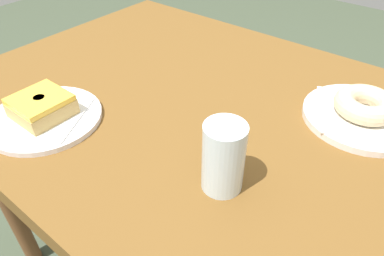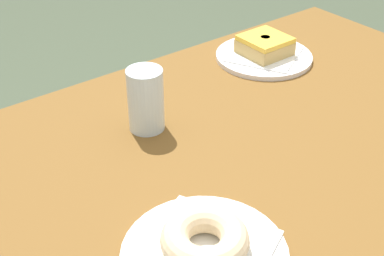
% 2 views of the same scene
% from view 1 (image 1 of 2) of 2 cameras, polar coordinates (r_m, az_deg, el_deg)
% --- Properties ---
extents(table, '(1.06, 0.79, 0.70)m').
position_cam_1_polar(table, '(0.80, 0.76, 0.28)').
color(table, brown).
rests_on(table, ground_plane).
extents(plate_glazed_square, '(0.22, 0.22, 0.01)m').
position_cam_1_polar(plate_glazed_square, '(0.75, -22.66, 1.52)').
color(plate_glazed_square, white).
rests_on(plate_glazed_square, table).
extents(napkin_glazed_square, '(0.20, 0.20, 0.00)m').
position_cam_1_polar(napkin_glazed_square, '(0.75, -22.78, 1.94)').
color(napkin_glazed_square, white).
rests_on(napkin_glazed_square, plate_glazed_square).
extents(donut_glazed_square, '(0.10, 0.10, 0.04)m').
position_cam_1_polar(donut_glazed_square, '(0.73, -23.19, 3.30)').
color(donut_glazed_square, tan).
rests_on(donut_glazed_square, napkin_glazed_square).
extents(plate_sugar_ring, '(0.22, 0.22, 0.01)m').
position_cam_1_polar(plate_sugar_ring, '(0.77, 25.67, 1.65)').
color(plate_sugar_ring, white).
rests_on(plate_sugar_ring, table).
extents(napkin_sugar_ring, '(0.22, 0.22, 0.00)m').
position_cam_1_polar(napkin_sugar_ring, '(0.76, 25.84, 2.15)').
color(napkin_sugar_ring, white).
rests_on(napkin_sugar_ring, plate_sugar_ring).
extents(donut_sugar_ring, '(0.12, 0.12, 0.04)m').
position_cam_1_polar(donut_sugar_ring, '(0.75, 26.27, 3.43)').
color(donut_sugar_ring, beige).
rests_on(donut_sugar_ring, napkin_sugar_ring).
extents(water_glass, '(0.07, 0.07, 0.12)m').
position_cam_1_polar(water_glass, '(0.53, 5.11, -4.79)').
color(water_glass, silver).
rests_on(water_glass, table).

